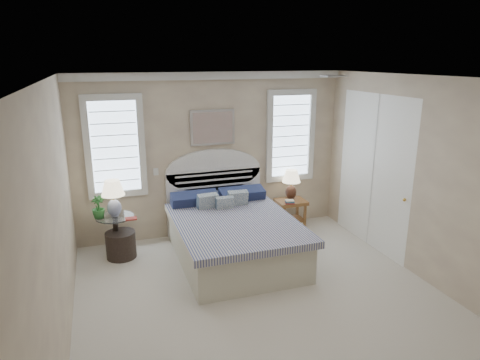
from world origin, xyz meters
The scene contains 21 objects.
floor centered at (0.00, 0.00, 0.00)m, with size 4.50×5.00×0.01m, color beige.
ceiling centered at (0.00, 0.00, 2.70)m, with size 4.50×5.00×0.01m, color silver.
wall_back centered at (0.00, 2.50, 1.35)m, with size 4.50×0.02×2.70m, color tan.
wall_left centered at (-2.25, 0.00, 1.35)m, with size 0.02×5.00×2.70m, color tan.
wall_right centered at (2.25, 0.00, 1.35)m, with size 0.02×5.00×2.70m, color tan.
crown_molding centered at (0.00, 2.46, 2.64)m, with size 4.50×0.08×0.12m, color silver.
hvac_vent centered at (1.20, 0.80, 2.68)m, with size 0.30×0.20×0.02m, color #B2B2B2.
switch_plate centered at (-0.95, 2.48, 1.15)m, with size 0.08×0.01×0.12m, color silver.
window_left centered at (-1.55, 2.48, 1.60)m, with size 0.90×0.06×1.60m, color #ADC4DC.
window_right centered at (1.40, 2.48, 1.60)m, with size 0.90×0.06×1.60m, color #ADC4DC.
painting centered at (0.00, 2.46, 1.82)m, with size 0.74×0.04×0.58m, color silver.
closet_door centered at (2.23, 1.20, 1.20)m, with size 0.02×1.80×2.40m, color white.
bed centered at (0.00, 1.46, 0.39)m, with size 1.72×2.28×1.47m.
side_table_left centered at (-1.65, 2.05, 0.39)m, with size 0.56×0.56×0.63m.
nightstand_right centered at (1.30, 2.15, 0.39)m, with size 0.50×0.40×0.53m.
floor_pot centered at (-1.60, 1.95, 0.20)m, with size 0.44×0.44×0.40m, color black.
lamp_left centered at (-1.65, 2.07, 0.97)m, with size 0.38×0.38×0.56m.
lamp_right centered at (1.34, 2.25, 0.85)m, with size 0.33×0.33×0.52m.
potted_plant centered at (-1.87, 2.04, 0.80)m, with size 0.19×0.19×0.34m, color #3C7A30.
books_left centered at (-1.43, 1.83, 0.64)m, with size 0.18×0.14×0.02m.
books_right centered at (1.20, 2.00, 0.56)m, with size 0.18×0.14×0.06m.
Camera 1 is at (-1.79, -4.23, 2.90)m, focal length 32.00 mm.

